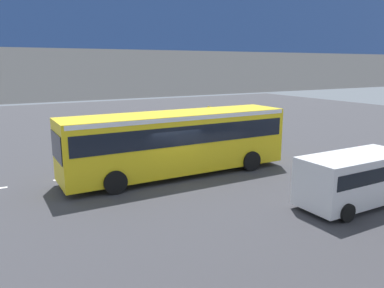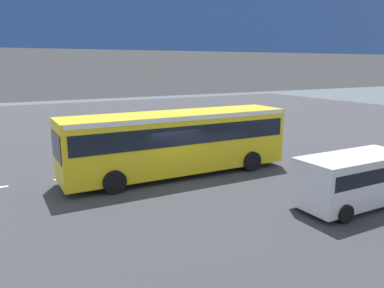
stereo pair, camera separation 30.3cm
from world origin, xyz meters
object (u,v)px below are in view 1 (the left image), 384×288
(parked_van, at_px, (355,176))
(pedestrian, at_px, (223,140))
(bicycle_red, at_px, (366,155))
(traffic_sign, at_px, (210,121))
(city_bus, at_px, (177,138))

(parked_van, height_order, pedestrian, parked_van)
(bicycle_red, bearing_deg, pedestrian, -42.41)
(traffic_sign, bearing_deg, city_bus, 42.53)
(city_bus, relative_size, parked_van, 2.40)
(parked_van, relative_size, pedestrian, 2.68)
(bicycle_red, xyz_separation_m, pedestrian, (6.14, -5.61, 0.51))
(parked_van, bearing_deg, bicycle_red, -147.40)
(parked_van, bearing_deg, pedestrian, -91.89)
(city_bus, xyz_separation_m, parked_van, (-4.15, 7.15, -0.70))
(parked_van, bearing_deg, traffic_sign, -91.98)
(city_bus, xyz_separation_m, pedestrian, (-4.47, -2.59, -1.00))
(bicycle_red, distance_m, pedestrian, 8.33)
(city_bus, relative_size, traffic_sign, 4.12)
(bicycle_red, bearing_deg, traffic_sign, -49.82)
(city_bus, distance_m, pedestrian, 5.26)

